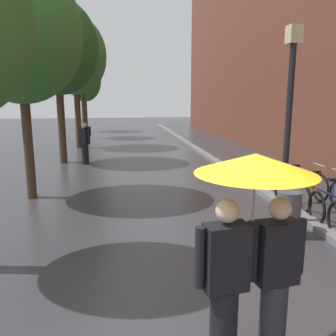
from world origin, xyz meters
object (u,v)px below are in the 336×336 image
(parked_bicycle_3, at_px, (301,188))
(street_lamp_post, at_px, (289,112))
(parked_bicycle_2, at_px, (321,196))
(pedestrian_walking_midground, at_px, (85,142))
(street_tree_5, at_px, (84,81))
(couple_under_umbrella, at_px, (253,231))
(street_tree_3, at_px, (75,56))
(street_tree_2, at_px, (57,47))
(litter_bin, at_px, (288,214))
(street_tree_4, at_px, (82,70))
(street_tree_1, at_px, (19,32))

(parked_bicycle_3, distance_m, street_lamp_post, 2.62)
(parked_bicycle_2, bearing_deg, pedestrian_walking_midground, 130.52)
(street_tree_5, bearing_deg, pedestrian_walking_midground, -85.97)
(parked_bicycle_3, height_order, couple_under_umbrella, couple_under_umbrella)
(couple_under_umbrella, xyz_separation_m, street_lamp_post, (2.06, 3.44, 0.90))
(street_tree_3, relative_size, pedestrian_walking_midground, 3.99)
(street_tree_2, distance_m, litter_bin, 10.42)
(street_tree_4, bearing_deg, litter_bin, -73.14)
(parked_bicycle_2, bearing_deg, parked_bicycle_3, 95.78)
(street_lamp_post, height_order, pedestrian_walking_midground, street_lamp_post)
(couple_under_umbrella, bearing_deg, street_tree_5, 97.84)
(street_tree_5, xyz_separation_m, litter_bin, (5.16, -20.57, -3.18))
(parked_bicycle_2, xyz_separation_m, parked_bicycle_3, (-0.07, 0.73, 0.00))
(street_tree_4, xyz_separation_m, couple_under_umbrella, (3.03, -19.27, -2.70))
(couple_under_umbrella, bearing_deg, street_tree_3, 101.15)
(street_tree_3, bearing_deg, street_tree_5, 91.73)
(street_tree_1, distance_m, parked_bicycle_3, 7.66)
(pedestrian_walking_midground, bearing_deg, street_tree_4, 94.66)
(street_tree_2, relative_size, street_tree_5, 1.20)
(street_tree_2, xyz_separation_m, parked_bicycle_3, (6.45, -6.29, -3.94))
(street_tree_5, xyz_separation_m, parked_bicycle_2, (6.54, -19.39, -3.23))
(street_tree_5, height_order, litter_bin, street_tree_5)
(street_tree_1, height_order, street_lamp_post, street_tree_1)
(parked_bicycle_2, xyz_separation_m, pedestrian_walking_midground, (-5.64, 6.60, 0.47))
(litter_bin, bearing_deg, street_lamp_post, 74.59)
(street_tree_5, bearing_deg, street_tree_1, -90.38)
(street_tree_5, relative_size, parked_bicycle_2, 4.39)
(street_tree_1, height_order, street_tree_3, street_tree_3)
(parked_bicycle_3, height_order, litter_bin, parked_bicycle_3)
(street_tree_2, relative_size, pedestrian_walking_midground, 3.85)
(litter_bin, bearing_deg, street_tree_2, 122.09)
(street_tree_1, relative_size, street_tree_5, 1.12)
(street_tree_1, relative_size, street_tree_4, 1.04)
(street_tree_2, bearing_deg, street_tree_3, 86.72)
(street_tree_2, distance_m, street_lamp_post, 9.54)
(street_tree_5, bearing_deg, street_lamp_post, -75.21)
(litter_bin, relative_size, pedestrian_walking_midground, 0.54)
(parked_bicycle_2, relative_size, pedestrian_walking_midground, 0.73)
(street_tree_5, xyz_separation_m, pedestrian_walking_midground, (0.90, -12.79, -2.75))
(street_tree_3, relative_size, parked_bicycle_2, 5.45)
(street_tree_4, bearing_deg, pedestrian_walking_midground, -85.34)
(street_tree_1, distance_m, street_lamp_post, 6.35)
(couple_under_umbrella, relative_size, pedestrian_walking_midground, 1.31)
(street_lamp_post, xyz_separation_m, pedestrian_walking_midground, (-4.39, 7.26, -1.41))
(street_tree_1, xyz_separation_m, street_tree_3, (0.37, 8.87, 0.40))
(street_tree_1, height_order, litter_bin, street_tree_1)
(street_tree_3, relative_size, parked_bicycle_3, 5.80)
(street_tree_5, height_order, pedestrian_walking_midground, street_tree_5)
(litter_bin, bearing_deg, couple_under_umbrella, -123.18)
(street_tree_4, xyz_separation_m, litter_bin, (4.95, -16.34, -3.64))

